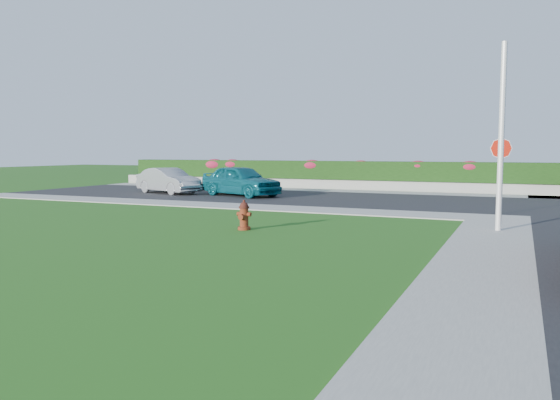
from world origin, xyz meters
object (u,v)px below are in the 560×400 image
at_px(sedan_teal, 241,180).
at_px(sedan_silver, 168,181).
at_px(stop_sign, 501,157).
at_px(utility_pole, 501,138).
at_px(fire_hydrant, 244,216).

relative_size(sedan_teal, sedan_silver, 1.11).
relative_size(sedan_teal, stop_sign, 1.64).
height_order(sedan_silver, utility_pole, utility_pole).
height_order(fire_hydrant, sedan_teal, sedan_teal).
bearing_deg(sedan_silver, stop_sign, -82.11).
height_order(fire_hydrant, utility_pole, utility_pole).
bearing_deg(sedan_teal, fire_hydrant, -132.10).
height_order(fire_hydrant, stop_sign, stop_sign).
bearing_deg(fire_hydrant, utility_pole, 21.08).
bearing_deg(stop_sign, sedan_teal, 170.44).
height_order(sedan_teal, sedan_silver, sedan_teal).
bearing_deg(stop_sign, fire_hydrant, -128.49).
relative_size(sedan_silver, stop_sign, 1.48).
distance_m(fire_hydrant, stop_sign, 9.74).
xyz_separation_m(fire_hydrant, sedan_silver, (-9.91, 10.16, 0.30)).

